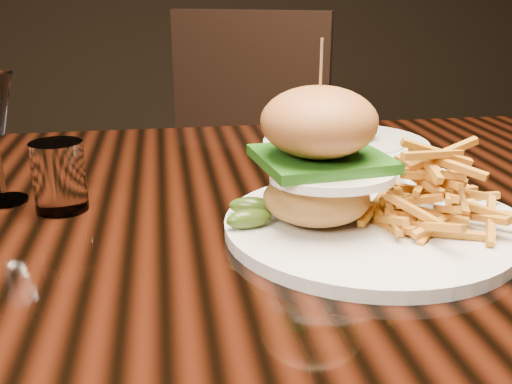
{
  "coord_description": "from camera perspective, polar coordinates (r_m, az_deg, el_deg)",
  "views": [
    {
      "loc": [
        -0.14,
        -0.73,
        1.03
      ],
      "look_at": [
        -0.05,
        -0.12,
        0.81
      ],
      "focal_mm": 42.0,
      "sensor_mm": 36.0,
      "label": 1
    }
  ],
  "objects": [
    {
      "name": "ramekin",
      "position": [
        0.82,
        16.07,
        0.14
      ],
      "size": [
        0.1,
        0.1,
        0.03
      ],
      "primitive_type": "cube",
      "rotation": [
        0.0,
        0.0,
        0.41
      ],
      "color": "silver",
      "rests_on": "dining_table"
    },
    {
      "name": "far_dish",
      "position": [
        1.04,
        8.52,
        4.78
      ],
      "size": [
        0.28,
        0.28,
        0.09
      ],
      "rotation": [
        0.0,
        0.0,
        -0.21
      ],
      "color": "silver",
      "rests_on": "dining_table"
    },
    {
      "name": "chair_far",
      "position": [
        1.7,
        -1.48,
        2.74
      ],
      "size": [
        0.61,
        0.61,
        0.95
      ],
      "rotation": [
        0.0,
        0.0,
        -0.4
      ],
      "color": "black",
      "rests_on": "ground"
    },
    {
      "name": "burger_plate",
      "position": [
        0.69,
        10.57,
        0.75
      ],
      "size": [
        0.34,
        0.34,
        0.22
      ],
      "rotation": [
        0.0,
        0.0,
        -0.07
      ],
      "color": "silver",
      "rests_on": "dining_table"
    },
    {
      "name": "dining_table",
      "position": [
        0.82,
        1.9,
        -6.03
      ],
      "size": [
        1.6,
        0.9,
        0.75
      ],
      "color": "black",
      "rests_on": "ground"
    },
    {
      "name": "side_saucer",
      "position": [
        0.78,
        18.95,
        -2.03
      ],
      "size": [
        0.13,
        0.13,
        0.02
      ],
      "rotation": [
        0.0,
        0.0,
        0.2
      ],
      "color": "silver",
      "rests_on": "dining_table"
    },
    {
      "name": "water_tumbler",
      "position": [
        0.79,
        -18.23,
        1.41
      ],
      "size": [
        0.07,
        0.07,
        0.09
      ],
      "primitive_type": "cylinder",
      "color": "white",
      "rests_on": "dining_table"
    }
  ]
}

